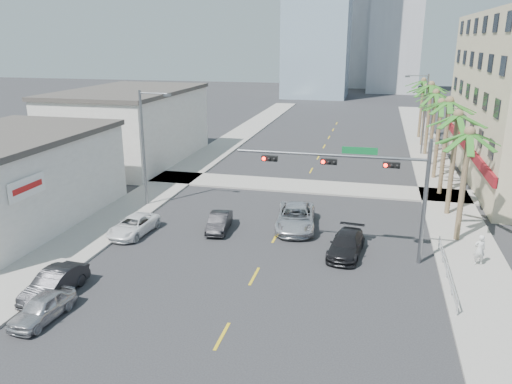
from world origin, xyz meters
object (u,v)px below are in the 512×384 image
Objects in this scene: car_lane_right at (346,244)px; car_lane_left at (219,222)px; car_parked_far at (134,226)px; car_parked_near at (43,308)px; car_lane_center at (296,217)px; pedestrian at (479,250)px; traffic_signal_mast at (368,177)px; car_parked_mid at (55,284)px.

car_lane_left is at bearing 172.86° from car_lane_right.
car_parked_far is at bearing -165.99° from car_lane_left.
car_parked_far is 0.97× the size of car_lane_right.
car_lane_right is (13.30, 10.83, 0.04)m from car_parked_near.
car_lane_right is (3.72, -3.68, -0.13)m from car_lane_center.
car_lane_right is 7.53m from pedestrian.
traffic_signal_mast is 2.68× the size of car_parked_mid.
traffic_signal_mast is 3.08× the size of car_parked_near.
car_parked_mid reaches higher than car_lane_left.
car_parked_far is (0.00, 8.69, -0.08)m from car_parked_mid.
car_parked_near is 10.85m from car_parked_far.
car_lane_center is (-4.77, 3.93, -4.28)m from traffic_signal_mast.
car_parked_mid is at bearing -142.51° from car_lane_right.
car_parked_mid is 12.00m from car_lane_left.
car_parked_near is 0.87× the size of car_parked_mid.
car_lane_right is (14.14, 0.01, 0.05)m from car_parked_far.
car_parked_mid is 8.69m from car_parked_far.
traffic_signal_mast is 15.83m from car_parked_far.
car_parked_mid is at bearing 116.04° from car_parked_near.
car_parked_mid is at bearing -123.35° from car_lane_left.
car_lane_right is at bearing 33.90° from car_parked_mid.
car_parked_near is at bearing -66.27° from car_parked_mid.
car_lane_right reaches higher than car_parked_near.
car_parked_mid is 1.12× the size of car_lane_left.
car_parked_far and car_lane_left have the same top height.
car_parked_mid is at bearing -85.22° from car_parked_far.
traffic_signal_mast is 2.46× the size of car_lane_right.
car_lane_center is at bearing 140.54° from traffic_signal_mast.
pedestrian is (16.27, -2.00, 0.46)m from car_lane_left.
pedestrian reaches higher than car_parked_far.
car_parked_far is 1.19× the size of car_lane_left.
pedestrian is at bearing 6.08° from car_lane_right.
car_lane_right is (8.75, -2.03, 0.05)m from car_lane_left.
car_parked_far is 5.76m from car_lane_left.
car_lane_left is at bearing 75.11° from car_parked_near.
traffic_signal_mast is 17.92m from car_parked_mid.
pedestrian reaches higher than car_parked_near.
traffic_signal_mast is 6.08× the size of pedestrian.
traffic_signal_mast is at bearing -19.70° from car_lane_left.
pedestrian reaches higher than car_lane_right.
car_parked_mid is at bearing 9.32° from pedestrian.
pedestrian reaches higher than car_lane_center.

